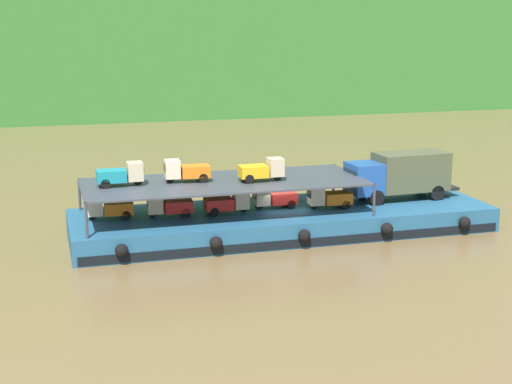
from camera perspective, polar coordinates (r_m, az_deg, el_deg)
ground_plane at (r=47.70m, az=2.06°, el=-3.03°), size 400.00×400.00×0.00m
cargo_barge at (r=47.47m, az=2.08°, el=-2.17°), size 26.33×8.09×1.50m
covered_lorry at (r=50.34m, az=10.86°, el=1.33°), size 7.93×2.58×3.10m
cargo_rack at (r=45.86m, az=-2.42°, el=0.74°), size 17.13×6.70×2.00m
mini_truck_lower_stern at (r=45.63m, az=-11.07°, el=-1.16°), size 2.79×1.29×1.38m
mini_truck_lower_aft at (r=45.59m, az=-6.61°, el=-1.01°), size 2.79×1.29×1.38m
mini_truck_lower_mid at (r=46.04m, az=-2.17°, el=-0.80°), size 2.74×1.20×1.38m
mini_truck_lower_fore at (r=47.35m, az=1.37°, el=-0.41°), size 2.76×1.24×1.38m
mini_truck_lower_bow at (r=47.57m, az=5.53°, el=-0.40°), size 2.79×1.30×1.38m
mini_truck_upper_stern at (r=45.12m, az=-10.20°, el=1.33°), size 2.75×1.21×1.38m
mini_truck_upper_mid at (r=45.71m, az=-5.32°, el=1.62°), size 2.78×1.28×1.38m
mini_truck_upper_fore at (r=45.75m, az=0.47°, el=1.69°), size 2.74×1.20×1.38m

